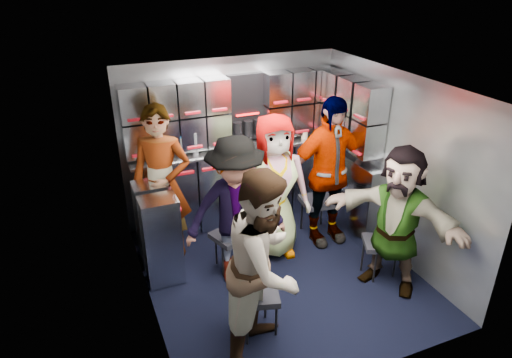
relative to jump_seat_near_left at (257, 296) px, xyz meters
name	(u,v)px	position (x,y,z in m)	size (l,w,h in m)	color
floor	(279,273)	(0.57, 0.70, -0.41)	(3.00, 3.00, 0.00)	black
wall_back	(231,140)	(0.57, 2.20, 0.64)	(2.80, 0.04, 2.10)	gray
wall_left	(142,215)	(-0.83, 0.70, 0.64)	(0.04, 3.00, 2.10)	gray
wall_right	(395,167)	(1.97, 0.70, 0.64)	(0.04, 3.00, 2.10)	gray
ceiling	(285,86)	(0.57, 0.70, 1.69)	(2.80, 3.00, 0.02)	silver
cart_bank_back	(238,185)	(0.57, 1.99, 0.09)	(2.68, 0.38, 0.99)	#A3A9B3
cart_bank_left	(158,232)	(-0.62, 1.26, 0.09)	(0.38, 0.76, 0.99)	#A3A9B3
counter	(237,148)	(0.57, 1.99, 0.61)	(2.68, 0.42, 0.03)	#ACAFB4
locker_bank_back	(235,110)	(0.57, 2.05, 1.08)	(2.68, 0.28, 0.82)	#A3A9B3
locker_bank_right	(352,113)	(1.82, 1.40, 1.08)	(0.28, 1.00, 0.82)	#A3A9B3
right_cabinet	(349,190)	(1.82, 1.30, 0.09)	(0.28, 1.20, 1.00)	#A3A9B3
coffee_niche	(247,108)	(0.75, 2.11, 1.06)	(0.46, 0.16, 0.84)	black
red_latch_strip	(243,164)	(0.57, 1.79, 0.47)	(2.60, 0.02, 0.03)	#AF0E1B
jump_seat_near_left	(257,296)	(0.00, 0.00, 0.00)	(0.48, 0.46, 0.46)	black
jump_seat_mid_left	(231,237)	(0.12, 1.02, -0.02)	(0.47, 0.45, 0.44)	black
jump_seat_center	(267,212)	(0.67, 1.30, 0.04)	(0.55, 0.54, 0.50)	black
jump_seat_mid_right	(317,203)	(1.37, 1.30, 0.00)	(0.44, 0.42, 0.46)	black
jump_seat_near_right	(381,245)	(1.56, 0.28, -0.03)	(0.46, 0.46, 0.42)	black
attendant_standing	(162,185)	(-0.48, 1.55, 0.50)	(0.66, 0.43, 1.80)	black
attendant_arc_a	(265,265)	(0.00, -0.18, 0.46)	(0.84, 0.65, 1.73)	black
attendant_arc_b	(236,211)	(0.12, 0.84, 0.41)	(1.05, 0.60, 1.63)	black
attendant_arc_c	(274,187)	(0.67, 1.12, 0.44)	(0.83, 0.54, 1.69)	black
attendant_arc_d	(328,172)	(1.37, 1.12, 0.50)	(1.06, 0.44, 1.81)	black
attendant_arc_e	(397,220)	(1.56, 0.10, 0.38)	(1.46, 0.46, 1.57)	black
bottle_left	(195,144)	(0.02, 1.94, 0.76)	(0.07, 0.07, 0.28)	white
bottle_mid	(181,148)	(-0.15, 1.94, 0.74)	(0.06, 0.06, 0.23)	white
bottle_right	(261,136)	(0.87, 1.94, 0.74)	(0.07, 0.07, 0.23)	white
cup_left	(163,156)	(-0.37, 1.93, 0.67)	(0.07, 0.07, 0.09)	beige
cup_right	(304,135)	(1.49, 1.93, 0.67)	(0.08, 0.08, 0.10)	beige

